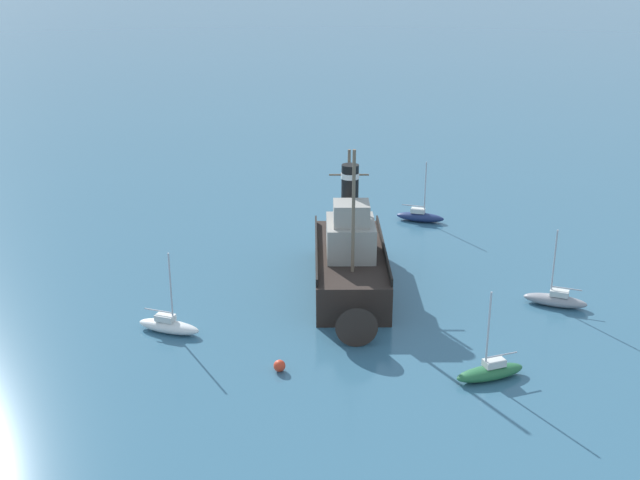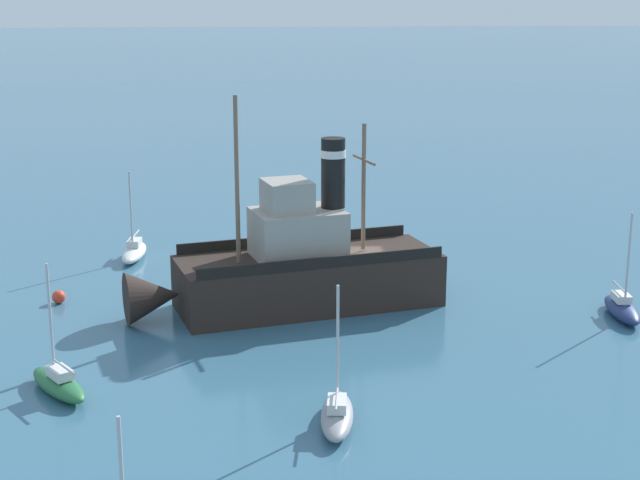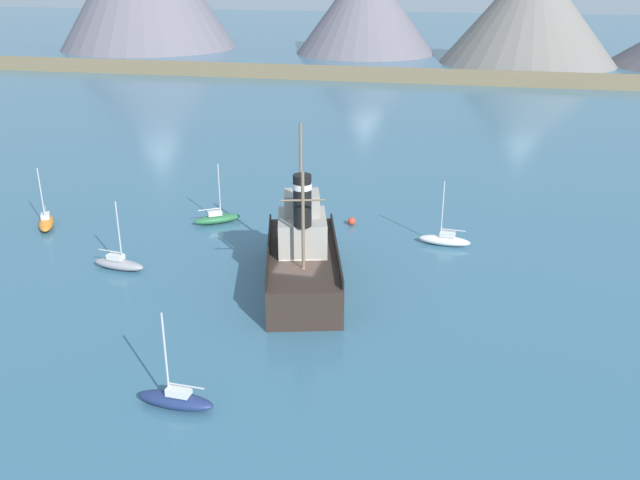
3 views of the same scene
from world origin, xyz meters
name	(u,v)px [view 3 (image 3 of 3)]	position (x,y,z in m)	size (l,w,h in m)	color
ground_plane	(298,302)	(0.00, 0.00, 0.00)	(600.00, 600.00, 0.00)	#38667F
shoreline_strip	(419,76)	(0.00, 92.63, 0.60)	(240.00, 12.00, 1.20)	#7A6B4C
old_tugboat	(302,256)	(-0.41, 2.89, 1.83)	(7.33, 14.78, 9.90)	#2D231E
sailboat_grey	(119,263)	(-13.12, 2.13, 0.43)	(3.90, 1.55, 4.90)	gray
sailboat_green	(217,218)	(-9.72, 12.04, 0.43)	(3.76, 3.05, 4.90)	#286B3D
sailboat_navy	(176,399)	(-2.96, -11.64, 0.43)	(3.85, 1.30, 4.90)	navy
sailboat_orange	(46,222)	(-22.67, 8.34, 0.43)	(2.88, 3.83, 4.90)	orange
sailboat_white	(445,240)	(8.38, 11.27, 0.43)	(3.89, 1.45, 4.90)	white
mooring_buoy	(352,221)	(0.93, 13.97, 0.31)	(0.63, 0.63, 0.63)	red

